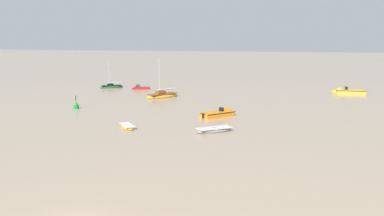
{
  "coord_description": "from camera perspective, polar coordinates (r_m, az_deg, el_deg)",
  "views": [
    {
      "loc": [
        13.17,
        -17.7,
        10.69
      ],
      "look_at": [
        -5.3,
        40.06,
        0.37
      ],
      "focal_mm": 36.7,
      "sensor_mm": 36.0,
      "label": 1
    }
  ],
  "objects": [
    {
      "name": "channel_buoy",
      "position": [
        65.78,
        -16.49,
        0.31
      ],
      "size": [
        0.9,
        0.9,
        2.3
      ],
      "color": "#198C2D",
      "rests_on": "ground"
    },
    {
      "name": "motorboat_moored_1",
      "position": [
        89.48,
        -7.73,
        2.86
      ],
      "size": [
        4.31,
        3.03,
        1.56
      ],
      "rotation": [
        0.0,
        0.0,
        3.58
      ],
      "color": "red",
      "rests_on": "ground"
    },
    {
      "name": "motorboat_moored_3",
      "position": [
        57.04,
        4.38,
        -0.89
      ],
      "size": [
        5.15,
        5.79,
        1.99
      ],
      "rotation": [
        0.0,
        0.0,
        0.91
      ],
      "color": "orange",
      "rests_on": "ground"
    },
    {
      "name": "sailboat_moored_1",
      "position": [
        75.76,
        -4.35,
        1.78
      ],
      "size": [
        5.63,
        7.23,
        7.99
      ],
      "rotation": [
        0.0,
        0.0,
        4.16
      ],
      "color": "gold",
      "rests_on": "ground"
    },
    {
      "name": "sailboat_moored_0",
      "position": [
        93.49,
        -11.62,
        3.06
      ],
      "size": [
        5.19,
        4.75,
        6.03
      ],
      "rotation": [
        0.0,
        0.0,
        3.84
      ],
      "color": "#23602D",
      "rests_on": "ground"
    },
    {
      "name": "motorboat_moored_2",
      "position": [
        87.35,
        21.39,
        2.17
      ],
      "size": [
        6.83,
        2.81,
        2.28
      ],
      "rotation": [
        0.0,
        0.0,
        3.22
      ],
      "color": "gold",
      "rests_on": "ground"
    },
    {
      "name": "rowboat_moored_0",
      "position": [
        49.8,
        -9.39,
        -2.69
      ],
      "size": [
        3.35,
        3.49,
        0.57
      ],
      "rotation": [
        0.0,
        0.0,
        5.46
      ],
      "color": "gold",
      "rests_on": "ground"
    },
    {
      "name": "rowboat_moored_1",
      "position": [
        47.1,
        3.25,
        -3.23
      ],
      "size": [
        4.44,
        4.27,
        0.73
      ],
      "rotation": [
        0.0,
        0.0,
        0.74
      ],
      "color": "gray",
      "rests_on": "ground"
    }
  ]
}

